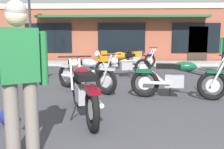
# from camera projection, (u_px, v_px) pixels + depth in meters

# --- Properties ---
(ground_plane) EXTENTS (80.00, 80.00, 0.00)m
(ground_plane) POSITION_uv_depth(u_px,v_px,m) (126.00, 101.00, 5.04)
(ground_plane) COLOR #3D3D42
(sidewalk_kerb) EXTENTS (22.00, 1.80, 0.14)m
(sidewalk_kerb) POSITION_uv_depth(u_px,v_px,m) (122.00, 63.00, 12.94)
(sidewalk_kerb) COLOR #A8A59E
(sidewalk_kerb) RESTS_ON ground_plane
(brick_storefront_building) EXTENTS (16.12, 6.32, 3.42)m
(brick_storefront_building) POSITION_uv_depth(u_px,v_px,m) (121.00, 35.00, 16.54)
(brick_storefront_building) COLOR brown
(brick_storefront_building) RESTS_ON ground_plane
(painted_stall_lines) EXTENTS (7.55, 4.80, 0.01)m
(painted_stall_lines) POSITION_uv_depth(u_px,v_px,m) (123.00, 73.00, 9.38)
(painted_stall_lines) COLOR silver
(painted_stall_lines) RESTS_ON ground_plane
(motorcycle_foreground_classic) EXTENTS (1.00, 2.04, 0.98)m
(motorcycle_foreground_classic) POSITION_uv_depth(u_px,v_px,m) (83.00, 89.00, 4.00)
(motorcycle_foreground_classic) COLOR black
(motorcycle_foreground_classic) RESTS_ON ground_plane
(motorcycle_red_sportbike) EXTENTS (1.32, 1.88, 0.98)m
(motorcycle_red_sportbike) POSITION_uv_depth(u_px,v_px,m) (38.00, 63.00, 8.69)
(motorcycle_red_sportbike) COLOR black
(motorcycle_red_sportbike) RESTS_ON ground_plane
(motorcycle_black_cruiser) EXTENTS (1.77, 1.51, 0.98)m
(motorcycle_black_cruiser) POSITION_uv_depth(u_px,v_px,m) (85.00, 73.00, 6.04)
(motorcycle_black_cruiser) COLOR black
(motorcycle_black_cruiser) RESTS_ON ground_plane
(motorcycle_green_cafe_racer) EXTENTS (1.95, 1.20, 0.98)m
(motorcycle_green_cafe_racer) POSITION_uv_depth(u_px,v_px,m) (137.00, 58.00, 11.33)
(motorcycle_green_cafe_racer) COLOR black
(motorcycle_green_cafe_racer) RESTS_ON ground_plane
(motorcycle_orange_scrambler) EXTENTS (2.10, 0.75, 0.98)m
(motorcycle_orange_scrambler) POSITION_uv_depth(u_px,v_px,m) (179.00, 78.00, 5.21)
(motorcycle_orange_scrambler) COLOR black
(motorcycle_orange_scrambler) RESTS_ON ground_plane
(motorcycle_cream_vintage) EXTENTS (2.04, 1.00, 0.98)m
(motorcycle_cream_vintage) POSITION_uv_depth(u_px,v_px,m) (121.00, 62.00, 8.30)
(motorcycle_cream_vintage) COLOR black
(motorcycle_cream_vintage) RESTS_ON ground_plane
(person_in_shorts_foreground) EXTENTS (0.53, 0.46, 1.68)m
(person_in_shorts_foreground) POSITION_uv_depth(u_px,v_px,m) (1.00, 49.00, 9.01)
(person_in_shorts_foreground) COLOR black
(person_in_shorts_foreground) RESTS_ON ground_plane
(person_by_back_row) EXTENTS (0.56, 0.42, 1.68)m
(person_by_back_row) POSITION_uv_depth(u_px,v_px,m) (19.00, 72.00, 2.48)
(person_by_back_row) COLOR black
(person_by_back_row) RESTS_ON ground_plane
(helmet_on_pavement) EXTENTS (0.26, 0.26, 0.26)m
(helmet_on_pavement) POSITION_uv_depth(u_px,v_px,m) (8.00, 117.00, 3.61)
(helmet_on_pavement) COLOR navy
(helmet_on_pavement) RESTS_ON ground_plane
(parking_lot_lamp_post) EXTENTS (0.24, 0.76, 4.66)m
(parking_lot_lamp_post) POSITION_uv_depth(u_px,v_px,m) (28.00, 4.00, 11.45)
(parking_lot_lamp_post) COLOR #2D2D33
(parking_lot_lamp_post) RESTS_ON ground_plane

